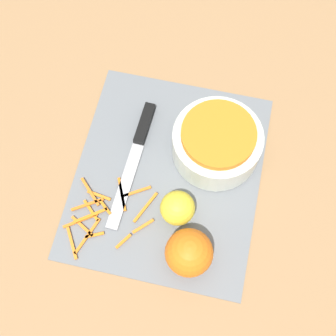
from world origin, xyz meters
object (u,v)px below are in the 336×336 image
Objects in this scene: orange_left at (189,253)px; lemon at (178,208)px; bowl_speckled at (217,142)px; knife at (139,141)px.

orange_left is 0.08m from lemon.
bowl_speckled is 0.21m from orange_left.
bowl_speckled is 2.01× the size of orange_left.
knife is at bearing -84.70° from bowl_speckled.
orange_left is (0.21, -0.01, 0.00)m from bowl_speckled.
knife is 0.24m from orange_left.
lemon reaches higher than knife.
bowl_speckled is 2.65× the size of lemon.
lemon is at bearing -18.04° from bowl_speckled.
bowl_speckled is at bearing 177.58° from orange_left.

